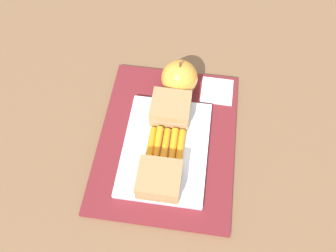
{
  "coord_description": "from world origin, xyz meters",
  "views": [
    {
      "loc": [
        -0.33,
        -0.05,
        0.64
      ],
      "look_at": [
        0.01,
        0.0,
        0.04
      ],
      "focal_mm": 36.63,
      "sensor_mm": 36.0,
      "label": 1
    }
  ],
  "objects_px": {
    "sandwich_half_left": "(159,179)",
    "carrot_sticks_bundle": "(165,146)",
    "apple": "(179,78)",
    "paper_napkin": "(217,91)",
    "sandwich_half_right": "(171,109)",
    "food_tray": "(165,148)"
  },
  "relations": [
    {
      "from": "food_tray",
      "to": "sandwich_half_left",
      "type": "distance_m",
      "value": 0.08
    },
    {
      "from": "paper_napkin",
      "to": "apple",
      "type": "bearing_deg",
      "value": 93.23
    },
    {
      "from": "paper_napkin",
      "to": "carrot_sticks_bundle",
      "type": "bearing_deg",
      "value": 149.66
    },
    {
      "from": "sandwich_half_left",
      "to": "apple",
      "type": "distance_m",
      "value": 0.23
    },
    {
      "from": "food_tray",
      "to": "paper_napkin",
      "type": "distance_m",
      "value": 0.19
    },
    {
      "from": "apple",
      "to": "sandwich_half_right",
      "type": "bearing_deg",
      "value": 173.72
    },
    {
      "from": "carrot_sticks_bundle",
      "to": "sandwich_half_left",
      "type": "bearing_deg",
      "value": 179.98
    },
    {
      "from": "sandwich_half_right",
      "to": "paper_napkin",
      "type": "bearing_deg",
      "value": -48.87
    },
    {
      "from": "sandwich_half_left",
      "to": "sandwich_half_right",
      "type": "relative_size",
      "value": 1.0
    },
    {
      "from": "food_tray",
      "to": "sandwich_half_left",
      "type": "height_order",
      "value": "sandwich_half_left"
    },
    {
      "from": "carrot_sticks_bundle",
      "to": "food_tray",
      "type": "bearing_deg",
      "value": 2.8
    },
    {
      "from": "sandwich_half_left",
      "to": "carrot_sticks_bundle",
      "type": "distance_m",
      "value": 0.08
    },
    {
      "from": "sandwich_half_right",
      "to": "carrot_sticks_bundle",
      "type": "relative_size",
      "value": 1.04
    },
    {
      "from": "sandwich_half_left",
      "to": "apple",
      "type": "xyz_separation_m",
      "value": [
        0.23,
        -0.01,
        0.01
      ]
    },
    {
      "from": "sandwich_half_left",
      "to": "paper_napkin",
      "type": "relative_size",
      "value": 1.14
    },
    {
      "from": "sandwich_half_right",
      "to": "apple",
      "type": "relative_size",
      "value": 0.89
    },
    {
      "from": "sandwich_half_left",
      "to": "sandwich_half_right",
      "type": "bearing_deg",
      "value": 0.0
    },
    {
      "from": "apple",
      "to": "paper_napkin",
      "type": "height_order",
      "value": "apple"
    },
    {
      "from": "food_tray",
      "to": "sandwich_half_right",
      "type": "xyz_separation_m",
      "value": [
        0.08,
        0.0,
        0.03
      ]
    },
    {
      "from": "sandwich_half_right",
      "to": "apple",
      "type": "distance_m",
      "value": 0.08
    },
    {
      "from": "sandwich_half_left",
      "to": "carrot_sticks_bundle",
      "type": "xyz_separation_m",
      "value": [
        0.08,
        -0.0,
        -0.02
      ]
    },
    {
      "from": "apple",
      "to": "sandwich_half_left",
      "type": "bearing_deg",
      "value": 177.91
    }
  ]
}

